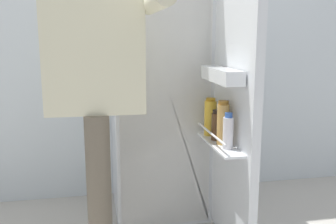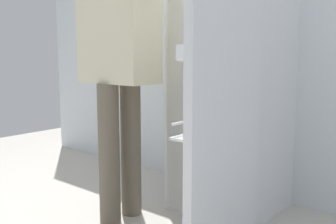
# 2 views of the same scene
# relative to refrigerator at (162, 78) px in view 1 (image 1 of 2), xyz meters

# --- Properties ---
(kitchen_wall) EXTENTS (4.40, 0.10, 2.62)m
(kitchen_wall) POSITION_rel_refrigerator_xyz_m (-0.02, 0.39, 0.41)
(kitchen_wall) COLOR silver
(kitchen_wall) RESTS_ON ground_plane
(refrigerator) EXTENTS (0.63, 1.14, 1.80)m
(refrigerator) POSITION_rel_refrigerator_xyz_m (0.00, 0.00, 0.00)
(refrigerator) COLOR silver
(refrigerator) RESTS_ON ground_plane
(person) EXTENTS (0.54, 0.78, 1.60)m
(person) POSITION_rel_refrigerator_xyz_m (-0.41, -0.51, 0.06)
(person) COLOR #665B4C
(person) RESTS_ON ground_plane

